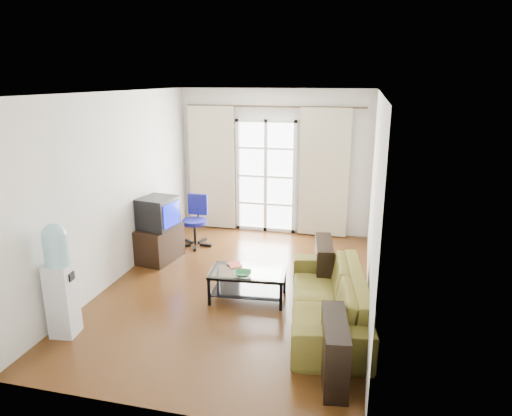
% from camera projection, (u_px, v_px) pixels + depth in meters
% --- Properties ---
extents(floor, '(5.20, 5.20, 0.00)m').
position_uv_depth(floor, '(238.00, 287.00, 6.52)').
color(floor, '#523013').
rests_on(floor, ground).
extents(ceiling, '(5.20, 5.20, 0.00)m').
position_uv_depth(ceiling, '(235.00, 92.00, 5.78)').
color(ceiling, white).
rests_on(ceiling, wall_back).
extents(wall_back, '(3.60, 0.02, 2.70)m').
position_uv_depth(wall_back, '(274.00, 162.00, 8.58)').
color(wall_back, silver).
rests_on(wall_back, floor).
extents(wall_front, '(3.60, 0.02, 2.70)m').
position_uv_depth(wall_front, '(149.00, 272.00, 3.72)').
color(wall_front, silver).
rests_on(wall_front, floor).
extents(wall_left, '(0.02, 5.20, 2.70)m').
position_uv_depth(wall_left, '(116.00, 188.00, 6.56)').
color(wall_left, silver).
rests_on(wall_left, floor).
extents(wall_right, '(0.02, 5.20, 2.70)m').
position_uv_depth(wall_right, '(374.00, 203.00, 5.74)').
color(wall_right, silver).
rests_on(wall_right, floor).
extents(french_door, '(1.16, 0.06, 2.15)m').
position_uv_depth(french_door, '(266.00, 177.00, 8.64)').
color(french_door, white).
rests_on(french_door, wall_back).
extents(curtain_rod, '(3.30, 0.04, 0.04)m').
position_uv_depth(curtain_rod, '(274.00, 106.00, 8.20)').
color(curtain_rod, '#4C3F2D').
rests_on(curtain_rod, wall_back).
extents(curtain_left, '(0.90, 0.07, 2.35)m').
position_uv_depth(curtain_left, '(212.00, 168.00, 8.78)').
color(curtain_left, beige).
rests_on(curtain_left, curtain_rod).
extents(curtain_right, '(0.90, 0.07, 2.35)m').
position_uv_depth(curtain_right, '(324.00, 173.00, 8.30)').
color(curtain_right, beige).
rests_on(curtain_right, curtain_rod).
extents(radiator, '(0.64, 0.12, 0.64)m').
position_uv_depth(radiator, '(314.00, 218.00, 8.59)').
color(radiator, '#949597').
rests_on(radiator, floor).
extents(sofa, '(2.42, 1.47, 0.64)m').
position_uv_depth(sofa, '(328.00, 297.00, 5.51)').
color(sofa, brown).
rests_on(sofa, floor).
extents(coffee_table, '(1.04, 0.65, 0.41)m').
position_uv_depth(coffee_table, '(248.00, 281.00, 6.09)').
color(coffee_table, silver).
rests_on(coffee_table, floor).
extents(bowl, '(0.34, 0.34, 0.06)m').
position_uv_depth(bowl, '(243.00, 274.00, 5.90)').
color(bowl, '#2C7B44').
rests_on(bowl, coffee_table).
extents(book, '(0.36, 0.37, 0.02)m').
position_uv_depth(book, '(229.00, 266.00, 6.19)').
color(book, '#AB2915').
rests_on(book, coffee_table).
extents(remote, '(0.16, 0.06, 0.02)m').
position_uv_depth(remote, '(233.00, 265.00, 6.22)').
color(remote, black).
rests_on(remote, coffee_table).
extents(tv_stand, '(0.62, 0.83, 0.56)m').
position_uv_depth(tv_stand, '(159.00, 244.00, 7.42)').
color(tv_stand, black).
rests_on(tv_stand, floor).
extents(crt_tv, '(0.62, 0.62, 0.50)m').
position_uv_depth(crt_tv, '(157.00, 213.00, 7.26)').
color(crt_tv, black).
rests_on(crt_tv, tv_stand).
extents(task_chair, '(0.62, 0.62, 0.90)m').
position_uv_depth(task_chair, '(195.00, 231.00, 8.07)').
color(task_chair, black).
rests_on(task_chair, floor).
extents(water_cooler, '(0.32, 0.31, 1.35)m').
position_uv_depth(water_cooler, '(60.00, 278.00, 5.12)').
color(water_cooler, silver).
rests_on(water_cooler, floor).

